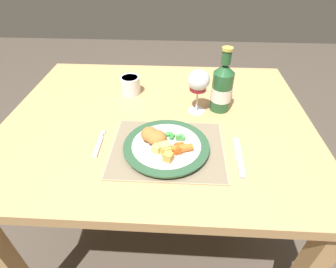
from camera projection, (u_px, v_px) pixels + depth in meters
name	position (u px, v px, depth m)	size (l,w,h in m)	color
ground_plane	(161.00, 227.00, 1.44)	(6.00, 6.00, 0.00)	#4C4238
dining_table	(158.00, 137.00, 1.05)	(1.13, 0.91, 0.74)	tan
placemat	(167.00, 149.00, 0.84)	(0.36, 0.28, 0.01)	tan
dinner_plate	(166.00, 147.00, 0.82)	(0.27, 0.27, 0.02)	silver
breaded_croquettes	(153.00, 136.00, 0.82)	(0.10, 0.10, 0.04)	#A87033
green_beans_pile	(177.00, 137.00, 0.84)	(0.07, 0.04, 0.02)	green
glazed_carrots	(180.00, 148.00, 0.79)	(0.07, 0.05, 0.02)	orange
fork	(99.00, 145.00, 0.85)	(0.02, 0.14, 0.01)	silver
table_knife	(240.00, 160.00, 0.80)	(0.03, 0.18, 0.01)	silver
wine_glass	(198.00, 82.00, 0.94)	(0.08, 0.08, 0.17)	silver
bottle	(222.00, 87.00, 0.97)	(0.08, 0.08, 0.24)	#23562D
roast_potatoes	(165.00, 151.00, 0.77)	(0.07, 0.07, 0.03)	#E5BC66
drinking_cup	(130.00, 85.00, 1.10)	(0.08, 0.08, 0.07)	white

